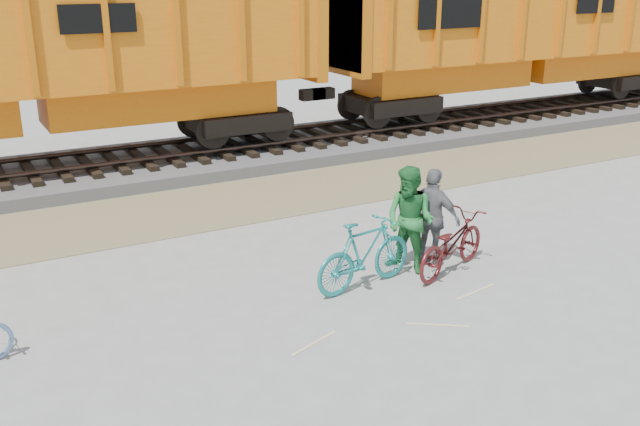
{
  "coord_description": "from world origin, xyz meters",
  "views": [
    {
      "loc": [
        -5.09,
        -8.35,
        4.81
      ],
      "look_at": [
        0.36,
        1.5,
        0.96
      ],
      "focal_mm": 40.0,
      "sensor_mm": 36.0,
      "label": 1
    }
  ],
  "objects_px": {
    "bicycle_maroon": "(451,244)",
    "person_woman": "(433,218)",
    "hopper_car_right": "(523,29)",
    "bicycle_teal": "(365,254)",
    "person_man": "(410,220)",
    "hopper_car_center": "(22,55)"
  },
  "relations": [
    {
      "from": "bicycle_teal",
      "to": "person_man",
      "type": "bearing_deg",
      "value": -87.67
    },
    {
      "from": "hopper_car_right",
      "to": "bicycle_teal",
      "type": "xyz_separation_m",
      "value": [
        -11.35,
        -8.59,
        -2.43
      ]
    },
    {
      "from": "person_man",
      "to": "person_woman",
      "type": "relative_size",
      "value": 1.06
    },
    {
      "from": "person_man",
      "to": "hopper_car_center",
      "type": "bearing_deg",
      "value": -174.93
    },
    {
      "from": "bicycle_maroon",
      "to": "person_woman",
      "type": "height_order",
      "value": "person_woman"
    },
    {
      "from": "bicycle_maroon",
      "to": "person_man",
      "type": "height_order",
      "value": "person_man"
    },
    {
      "from": "bicycle_teal",
      "to": "bicycle_maroon",
      "type": "height_order",
      "value": "bicycle_teal"
    },
    {
      "from": "bicycle_teal",
      "to": "person_woman",
      "type": "relative_size",
      "value": 1.12
    },
    {
      "from": "hopper_car_center",
      "to": "person_man",
      "type": "relative_size",
      "value": 7.77
    },
    {
      "from": "hopper_car_right",
      "to": "person_woman",
      "type": "height_order",
      "value": "hopper_car_right"
    },
    {
      "from": "hopper_car_center",
      "to": "person_woman",
      "type": "relative_size",
      "value": 8.22
    },
    {
      "from": "bicycle_maroon",
      "to": "bicycle_teal",
      "type": "bearing_deg",
      "value": 62.82
    },
    {
      "from": "bicycle_teal",
      "to": "bicycle_maroon",
      "type": "xyz_separation_m",
      "value": [
        1.59,
        -0.17,
        -0.07
      ]
    },
    {
      "from": "bicycle_teal",
      "to": "person_man",
      "type": "distance_m",
      "value": 1.07
    },
    {
      "from": "person_woman",
      "to": "person_man",
      "type": "bearing_deg",
      "value": 68.38
    },
    {
      "from": "hopper_car_right",
      "to": "person_man",
      "type": "distance_m",
      "value": 13.48
    },
    {
      "from": "bicycle_teal",
      "to": "bicycle_maroon",
      "type": "bearing_deg",
      "value": -105.23
    },
    {
      "from": "bicycle_maroon",
      "to": "person_man",
      "type": "distance_m",
      "value": 0.81
    },
    {
      "from": "bicycle_teal",
      "to": "person_man",
      "type": "relative_size",
      "value": 1.06
    },
    {
      "from": "hopper_car_center",
      "to": "hopper_car_right",
      "type": "relative_size",
      "value": 1.0
    },
    {
      "from": "hopper_car_right",
      "to": "person_man",
      "type": "bearing_deg",
      "value": -140.97
    },
    {
      "from": "bicycle_maroon",
      "to": "person_woman",
      "type": "distance_m",
      "value": 0.54
    }
  ]
}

